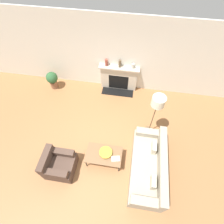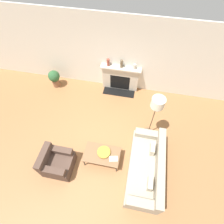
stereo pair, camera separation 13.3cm
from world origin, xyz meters
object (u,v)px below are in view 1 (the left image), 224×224
object	(u,v)px
bowl	(106,152)
book	(116,159)
fireplace	(119,78)
mantel_vase_center_right	(133,66)
floor_lamp	(157,105)
coffee_table	(104,155)
mantel_vase_center_left	(120,64)
armchair_near	(59,165)
potted_plant	(52,79)
couch	(149,166)
mantel_vase_left	(106,63)

from	to	relation	value
bowl	book	xyz separation A→B (m)	(0.31, -0.13, -0.03)
fireplace	mantel_vase_center_right	size ratio (longest dim) A/B	7.86
fireplace	bowl	distance (m)	3.07
fireplace	floor_lamp	distance (m)	2.49
coffee_table	book	world-z (taller)	book
mantel_vase_center_left	floor_lamp	bearing A→B (deg)	-56.14
fireplace	coffee_table	size ratio (longest dim) A/B	1.43
armchair_near	coffee_table	bearing A→B (deg)	-69.10
armchair_near	bowl	size ratio (longest dim) A/B	2.16
potted_plant	mantel_vase_center_right	bearing A→B (deg)	7.32
mantel_vase_center_right	book	bearing A→B (deg)	-92.48
couch	bowl	world-z (taller)	couch
bowl	floor_lamp	bearing A→B (deg)	42.62
armchair_near	coffee_table	distance (m)	1.33
floor_lamp	mantel_vase_center_right	distance (m)	2.11
couch	fireplace	bearing A→B (deg)	-157.65
coffee_table	floor_lamp	bearing A→B (deg)	42.77
mantel_vase_center_left	couch	bearing A→B (deg)	-67.96
couch	bowl	size ratio (longest dim) A/B	5.66
couch	mantel_vase_center_left	xyz separation A→B (m)	(-1.31, 3.24, 0.91)
coffee_table	mantel_vase_center_left	world-z (taller)	mantel_vase_center_left
fireplace	coffee_table	world-z (taller)	fireplace
bowl	mantel_vase_left	world-z (taller)	mantel_vase_left
fireplace	potted_plant	bearing A→B (deg)	-171.65
floor_lamp	coffee_table	bearing A→B (deg)	-137.23
couch	armchair_near	xyz separation A→B (m)	(-2.59, -0.36, 0.01)
coffee_table	mantel_vase_left	distance (m)	3.27
coffee_table	mantel_vase_center_right	distance (m)	3.27
couch	book	xyz separation A→B (m)	(-0.98, 0.03, 0.12)
couch	armchair_near	bearing A→B (deg)	-81.99
fireplace	mantel_vase_center_right	xyz separation A→B (m)	(0.49, 0.01, 0.64)
couch	mantel_vase_center_right	xyz separation A→B (m)	(-0.84, 3.24, 0.86)
mantel_vase_left	coffee_table	bearing A→B (deg)	-81.64
coffee_table	mantel_vase_center_right	size ratio (longest dim) A/B	5.50
mantel_vase_center_left	mantel_vase_center_right	xyz separation A→B (m)	(0.47, 0.00, -0.05)
fireplace	couch	world-z (taller)	fireplace
mantel_vase_center_left	coffee_table	bearing A→B (deg)	-90.53
fireplace	couch	bearing A→B (deg)	-67.65
couch	mantel_vase_center_left	size ratio (longest dim) A/B	7.51
bowl	book	world-z (taller)	bowl
book	mantel_vase_left	size ratio (longest dim) A/B	1.08
fireplace	book	world-z (taller)	fireplace
mantel_vase_center_left	mantel_vase_center_right	distance (m)	0.47
armchair_near	book	distance (m)	1.66
mantel_vase_center_left	book	bearing A→B (deg)	-84.09
fireplace	mantel_vase_center_left	xyz separation A→B (m)	(0.01, 0.01, 0.69)
mantel_vase_center_right	couch	bearing A→B (deg)	-75.47
fireplace	floor_lamp	world-z (taller)	floor_lamp
book	potted_plant	distance (m)	4.08
book	potted_plant	bearing A→B (deg)	123.42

